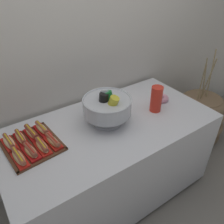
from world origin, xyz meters
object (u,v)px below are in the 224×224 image
Objects in this scene: floor_vase at (198,118)px; cup_stack at (156,99)px; hot_dog_2 at (42,146)px; hot_dog_3 at (53,141)px; hot_dog_5 at (21,138)px; punch_bowl at (107,106)px; buffet_table at (110,159)px; hot_dog_1 at (31,151)px; donut at (161,98)px; serving_tray at (32,145)px; hot_dog_7 at (42,129)px; hot_dog_6 at (32,133)px; hot_dog_4 at (9,143)px; hot_dog_0 at (19,157)px.

floor_vase is 1.06m from cup_stack.
hot_dog_3 is at bearing 5.05° from hot_dog_2.
punch_bowl is at bearing -13.46° from hot_dog_5.
punch_bowl reaches higher than hot_dog_2.
buffet_table is 1.27m from floor_vase.
cup_stack is at bearing -3.25° from hot_dog_1.
donut is (1.06, 0.03, -0.01)m from hot_dog_2.
serving_tray is (-1.81, 0.02, 0.50)m from floor_vase.
hot_dog_2 is at bearing -178.12° from punch_bowl.
hot_dog_7 is at bearing 5.05° from hot_dog_5.
serving_tray is 1.09× the size of punch_bowl.
cup_stack reaches higher than hot_dog_3.
serving_tray is 0.10m from hot_dog_1.
cup_stack is at bearing -6.70° from buffet_table.
hot_dog_6 is 1.29× the size of donut.
buffet_table is 0.73m from hot_dog_5.
hot_dog_4 is at bearing 168.75° from cup_stack.
serving_tray is at bearing 148.79° from hot_dog_3.
buffet_table is 9.60× the size of hot_dog_2.
floor_vase is at bearing 3.19° from buffet_table.
hot_dog_7 is (0.22, 0.02, -0.00)m from hot_dog_4.
hot_dog_6 is 0.55m from punch_bowl.
hot_dog_3 is at bearing -60.51° from hot_dog_6.
floor_vase is at bearing 2.40° from donut.
floor_vase reaches higher than hot_dog_6.
hot_dog_0 is at bearing -127.23° from hot_dog_6.
donut is at bearing 4.21° from buffet_table.
hot_dog_2 is 0.08m from hot_dog_3.
serving_tray is 1.10m from donut.
hot_dog_3 reaches higher than buffet_table.
punch_bowl reaches higher than hot_dog_0.
donut is (0.56, 0.01, -0.13)m from punch_bowl.
hot_dog_0 is 1.13× the size of hot_dog_2.
hot_dog_5 is (0.06, 0.17, 0.00)m from hot_dog_0.
hot_dog_3 is 0.93× the size of hot_dog_7.
punch_bowl is (0.58, 0.02, 0.11)m from hot_dog_1.
hot_dog_5 is at bearing 119.49° from hot_dog_2.
hot_dog_3 is 0.79× the size of cup_stack.
hot_dog_5 is at bearing 167.57° from cup_stack.
punch_bowl is (0.50, 0.02, 0.11)m from hot_dog_2.
cup_stack is (1.07, -0.21, 0.07)m from hot_dog_4.
hot_dog_2 reaches higher than buffet_table.
donut reaches higher than serving_tray.
hot_dog_1 is 0.18m from hot_dog_4.
hot_dog_5 is 1.01× the size of hot_dog_6.
floor_vase is 6.29× the size of hot_dog_1.
punch_bowl reaches higher than hot_dog_7.
hot_dog_7 is (0.07, 0.01, -0.00)m from hot_dog_6.
serving_tray is at bearing 173.48° from punch_bowl.
hot_dog_4 is 0.15m from hot_dog_6.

